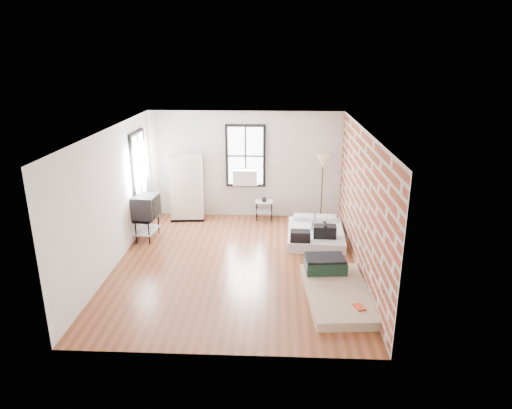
{
  "coord_description": "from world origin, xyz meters",
  "views": [
    {
      "loc": [
        0.81,
        -8.6,
        4.23
      ],
      "look_at": [
        0.39,
        0.3,
        1.22
      ],
      "focal_mm": 32.0,
      "sensor_mm": 36.0,
      "label": 1
    }
  ],
  "objects_px": {
    "mattress_bare": "(335,286)",
    "side_table": "(264,205)",
    "wardrobe": "(187,188)",
    "tv_stand": "(146,208)",
    "mattress_main": "(315,233)",
    "floor_lamp": "(323,164)"
  },
  "relations": [
    {
      "from": "tv_stand",
      "to": "mattress_bare",
      "type": "bearing_deg",
      "value": -24.69
    },
    {
      "from": "floor_lamp",
      "to": "wardrobe",
      "type": "bearing_deg",
      "value": 180.0
    },
    {
      "from": "wardrobe",
      "to": "floor_lamp",
      "type": "xyz_separation_m",
      "value": [
        3.49,
        -0.0,
        0.67
      ]
    },
    {
      "from": "wardrobe",
      "to": "mattress_bare",
      "type": "bearing_deg",
      "value": -53.33
    },
    {
      "from": "wardrobe",
      "to": "floor_lamp",
      "type": "distance_m",
      "value": 3.55
    },
    {
      "from": "wardrobe",
      "to": "tv_stand",
      "type": "relative_size",
      "value": 1.6
    },
    {
      "from": "mattress_main",
      "to": "floor_lamp",
      "type": "bearing_deg",
      "value": 81.9
    },
    {
      "from": "mattress_main",
      "to": "tv_stand",
      "type": "bearing_deg",
      "value": -175.74
    },
    {
      "from": "mattress_bare",
      "to": "wardrobe",
      "type": "distance_m",
      "value": 5.13
    },
    {
      "from": "side_table",
      "to": "mattress_bare",
      "type": "bearing_deg",
      "value": -69.73
    },
    {
      "from": "wardrobe",
      "to": "side_table",
      "type": "distance_m",
      "value": 2.06
    },
    {
      "from": "side_table",
      "to": "tv_stand",
      "type": "height_order",
      "value": "tv_stand"
    },
    {
      "from": "mattress_main",
      "to": "side_table",
      "type": "xyz_separation_m",
      "value": [
        -1.25,
        1.31,
        0.24
      ]
    },
    {
      "from": "mattress_main",
      "to": "mattress_bare",
      "type": "height_order",
      "value": "mattress_main"
    },
    {
      "from": "mattress_main",
      "to": "wardrobe",
      "type": "xyz_separation_m",
      "value": [
        -3.26,
        1.24,
        0.7
      ]
    },
    {
      "from": "mattress_bare",
      "to": "floor_lamp",
      "type": "bearing_deg",
      "value": 84.49
    },
    {
      "from": "wardrobe",
      "to": "tv_stand",
      "type": "distance_m",
      "value": 1.53
    },
    {
      "from": "wardrobe",
      "to": "tv_stand",
      "type": "height_order",
      "value": "wardrobe"
    },
    {
      "from": "tv_stand",
      "to": "floor_lamp",
      "type": "bearing_deg",
      "value": 23.45
    },
    {
      "from": "floor_lamp",
      "to": "side_table",
      "type": "bearing_deg",
      "value": 177.29
    },
    {
      "from": "mattress_main",
      "to": "floor_lamp",
      "type": "height_order",
      "value": "floor_lamp"
    },
    {
      "from": "mattress_bare",
      "to": "side_table",
      "type": "distance_m",
      "value": 4.09
    }
  ]
}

